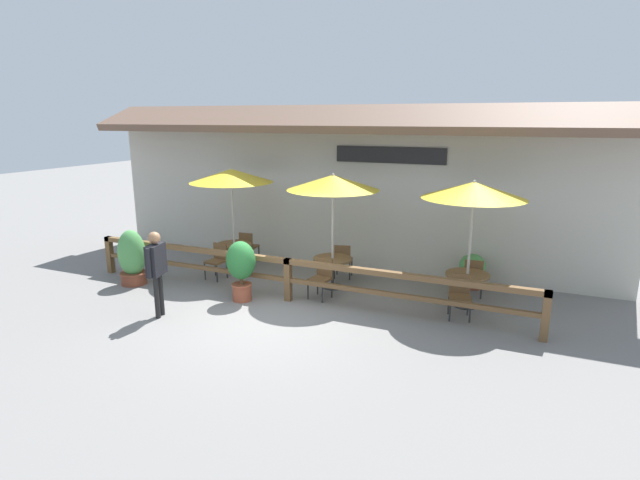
{
  "coord_description": "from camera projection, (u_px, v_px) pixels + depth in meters",
  "views": [
    {
      "loc": [
        4.73,
        -8.13,
        3.91
      ],
      "look_at": [
        0.59,
        1.43,
        1.34
      ],
      "focal_mm": 28.0,
      "sensor_mm": 36.0,
      "label": 1
    }
  ],
  "objects": [
    {
      "name": "ground_plane",
      "position": [
        265.0,
        317.0,
        10.0
      ],
      "size": [
        60.0,
        60.0,
        0.0
      ],
      "primitive_type": "plane",
      "color": "slate"
    },
    {
      "name": "building_facade",
      "position": [
        340.0,
        185.0,
        13.14
      ],
      "size": [
        14.28,
        1.49,
        4.23
      ],
      "color": "#BCB7A8",
      "rests_on": "ground"
    },
    {
      "name": "patio_railing",
      "position": [
        288.0,
        270.0,
        10.77
      ],
      "size": [
        10.4,
        0.14,
        0.95
      ],
      "color": "brown",
      "rests_on": "ground"
    },
    {
      "name": "patio_umbrella_near",
      "position": [
        231.0,
        176.0,
        12.5
      ],
      "size": [
        2.1,
        2.1,
        2.69
      ],
      "color": "#B7B2A8",
      "rests_on": "ground"
    },
    {
      "name": "dining_table_near",
      "position": [
        234.0,
        249.0,
        12.96
      ],
      "size": [
        0.91,
        0.91,
        0.72
      ],
      "color": "brown",
      "rests_on": "ground"
    },
    {
      "name": "chair_near_streetside",
      "position": [
        217.0,
        259.0,
        12.33
      ],
      "size": [
        0.46,
        0.46,
        0.87
      ],
      "rotation": [
        0.0,
        0.0,
        -0.1
      ],
      "color": "brown",
      "rests_on": "ground"
    },
    {
      "name": "chair_near_wallside",
      "position": [
        248.0,
        245.0,
        13.64
      ],
      "size": [
        0.45,
        0.45,
        0.87
      ],
      "rotation": [
        0.0,
        0.0,
        3.21
      ],
      "color": "brown",
      "rests_on": "ground"
    },
    {
      "name": "patio_umbrella_middle",
      "position": [
        333.0,
        183.0,
        11.19
      ],
      "size": [
        2.1,
        2.1,
        2.69
      ],
      "color": "#B7B2A8",
      "rests_on": "ground"
    },
    {
      "name": "dining_table_middle",
      "position": [
        333.0,
        264.0,
        11.65
      ],
      "size": [
        0.91,
        0.91,
        0.72
      ],
      "color": "brown",
      "rests_on": "ground"
    },
    {
      "name": "chair_middle_streetside",
      "position": [
        322.0,
        276.0,
        10.99
      ],
      "size": [
        0.49,
        0.49,
        0.87
      ],
      "rotation": [
        0.0,
        0.0,
        -0.17
      ],
      "color": "brown",
      "rests_on": "ground"
    },
    {
      "name": "chair_middle_wallside",
      "position": [
        343.0,
        259.0,
        12.34
      ],
      "size": [
        0.5,
        0.5,
        0.87
      ],
      "rotation": [
        0.0,
        0.0,
        3.35
      ],
      "color": "brown",
      "rests_on": "ground"
    },
    {
      "name": "patio_umbrella_far",
      "position": [
        474.0,
        190.0,
        10.02
      ],
      "size": [
        2.1,
        2.1,
        2.69
      ],
      "color": "#B7B2A8",
      "rests_on": "ground"
    },
    {
      "name": "dining_table_far",
      "position": [
        467.0,
        280.0,
        10.47
      ],
      "size": [
        0.91,
        0.91,
        0.72
      ],
      "color": "brown",
      "rests_on": "ground"
    },
    {
      "name": "chair_far_streetside",
      "position": [
        460.0,
        294.0,
        9.91
      ],
      "size": [
        0.51,
        0.51,
        0.87
      ],
      "rotation": [
        0.0,
        0.0,
        0.24
      ],
      "color": "brown",
      "rests_on": "ground"
    },
    {
      "name": "chair_far_wallside",
      "position": [
        473.0,
        275.0,
        11.07
      ],
      "size": [
        0.45,
        0.45,
        0.87
      ],
      "rotation": [
        0.0,
        0.0,
        3.23
      ],
      "color": "brown",
      "rests_on": "ground"
    },
    {
      "name": "potted_plant_small_flowering",
      "position": [
        241.0,
        266.0,
        10.77
      ],
      "size": [
        0.65,
        0.59,
        1.33
      ],
      "color": "#9E4C33",
      "rests_on": "ground"
    },
    {
      "name": "potted_plant_entrance_palm",
      "position": [
        132.0,
        258.0,
        11.87
      ],
      "size": [
        0.67,
        0.64,
        1.33
      ],
      "color": "brown",
      "rests_on": "ground"
    },
    {
      "name": "potted_plant_tall_tropical",
      "position": [
        472.0,
        271.0,
        11.69
      ],
      "size": [
        0.6,
        0.57,
        0.81
      ],
      "color": "brown",
      "rests_on": "ground"
    },
    {
      "name": "pedestrian",
      "position": [
        156.0,
        263.0,
        9.8
      ],
      "size": [
        0.31,
        0.6,
        1.75
      ],
      "rotation": [
        0.0,
        0.0,
        1.79
      ],
      "color": "black",
      "rests_on": "ground"
    }
  ]
}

